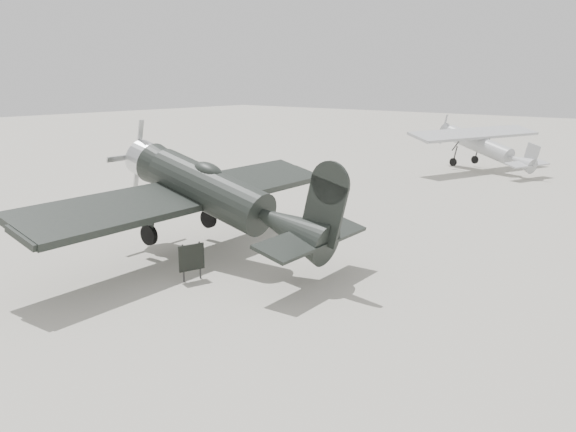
% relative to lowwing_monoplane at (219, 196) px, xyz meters
% --- Properties ---
extents(ground, '(160.00, 160.00, 0.00)m').
position_rel_lowwing_monoplane_xyz_m(ground, '(2.68, 0.44, -2.15)').
color(ground, gray).
rests_on(ground, ground).
extents(lowwing_monoplane, '(9.03, 12.58, 4.07)m').
position_rel_lowwing_monoplane_xyz_m(lowwing_monoplane, '(0.00, 0.00, 0.00)').
color(lowwing_monoplane, black).
rests_on(lowwing_monoplane, ground).
extents(highwing_monoplane, '(7.64, 10.59, 3.02)m').
position_rel_lowwing_monoplane_xyz_m(highwing_monoplane, '(-0.32, 23.68, -0.26)').
color(highwing_monoplane, '#939597').
rests_on(highwing_monoplane, ground).
extents(sign_board, '(0.28, 0.79, 1.16)m').
position_rel_lowwing_monoplane_xyz_m(sign_board, '(0.90, -2.03, -1.46)').
color(sign_board, '#333333').
rests_on(sign_board, ground).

